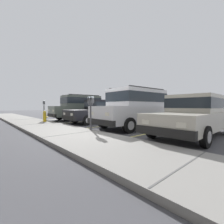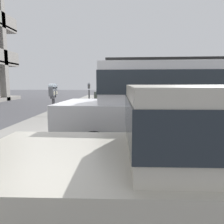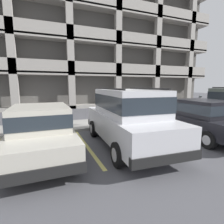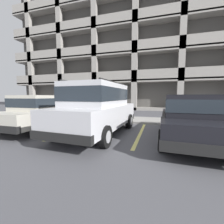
% 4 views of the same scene
% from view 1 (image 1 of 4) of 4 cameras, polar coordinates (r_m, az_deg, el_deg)
% --- Properties ---
extents(ground_plane, '(80.00, 80.00, 0.10)m').
position_cam_1_polar(ground_plane, '(6.48, -4.31, -8.23)').
color(ground_plane, '#4C4C51').
extents(sidewalk, '(40.00, 2.20, 0.12)m').
position_cam_1_polar(sidewalk, '(5.76, -14.67, -8.50)').
color(sidewalk, gray).
rests_on(sidewalk, ground_plane).
extents(parking_stall_lines, '(12.06, 4.80, 0.01)m').
position_cam_1_polar(parking_stall_lines, '(8.48, -3.04, -5.37)').
color(parking_stall_lines, '#DBD16B').
rests_on(parking_stall_lines, ground_plane).
extents(silver_suv, '(2.21, 4.88, 2.03)m').
position_cam_1_polar(silver_suv, '(7.91, 9.48, 1.93)').
color(silver_suv, silver).
rests_on(silver_suv, ground_plane).
extents(red_sedan, '(1.85, 4.48, 1.54)m').
position_cam_1_polar(red_sedan, '(6.41, 28.66, -0.77)').
color(red_sedan, beige).
rests_on(red_sedan, ground_plane).
extents(dark_hatchback, '(1.98, 4.55, 1.54)m').
position_cam_1_polar(dark_hatchback, '(10.32, -4.56, 0.54)').
color(dark_hatchback, black).
rests_on(dark_hatchback, ground_plane).
extents(blue_coupe, '(2.34, 4.94, 2.03)m').
position_cam_1_polar(blue_coupe, '(12.66, -11.78, 2.03)').
color(blue_coupe, '#5B665B').
rests_on(blue_coupe, ground_plane).
extents(parking_meter_near, '(0.35, 0.12, 1.42)m').
position_cam_1_polar(parking_meter_near, '(6.36, -8.16, 2.68)').
color(parking_meter_near, '#47474C').
rests_on(parking_meter_near, sidewalk).
extents(parking_meter_far, '(0.15, 0.12, 1.42)m').
position_cam_1_polar(parking_meter_far, '(11.80, -24.49, 1.70)').
color(parking_meter_far, '#595B60').
rests_on(parking_meter_far, sidewalk).
extents(fire_hydrant, '(0.30, 0.30, 0.70)m').
position_cam_1_polar(fire_hydrant, '(10.63, -24.26, -1.53)').
color(fire_hydrant, gold).
rests_on(fire_hydrant, sidewalk).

